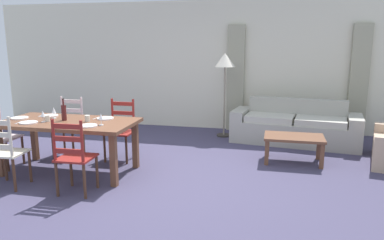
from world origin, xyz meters
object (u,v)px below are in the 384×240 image
at_px(wine_bottle, 64,112).
at_px(wine_glass_far_left, 54,111).
at_px(wine_glass_near_left, 43,114).
at_px(coffee_table, 294,140).
at_px(dining_table, 68,127).
at_px(coffee_cup_primary, 87,118).
at_px(couch, 295,127).
at_px(coffee_cup_secondary, 47,118).
at_px(dining_chair_far_right, 121,130).
at_px(dining_chair_near_left, 5,152).
at_px(standing_lamp, 225,65).
at_px(dining_chair_far_left, 69,127).
at_px(wine_glass_near_right, 101,117).
at_px(dining_chair_head_west, 0,136).
at_px(dining_chair_near_right, 74,157).

height_order(wine_bottle, wine_glass_far_left, wine_bottle).
height_order(wine_glass_near_left, coffee_table, wine_glass_near_left).
bearing_deg(dining_table, coffee_cup_primary, 4.64).
relative_size(dining_table, couch, 0.80).
xyz_separation_m(coffee_cup_secondary, couch, (3.49, 2.48, -0.50)).
relative_size(dining_table, wine_bottle, 6.01).
distance_m(wine_glass_near_left, couch, 4.37).
height_order(dining_chair_far_right, wine_glass_far_left, dining_chair_far_right).
distance_m(dining_chair_near_left, standing_lamp, 4.14).
height_order(dining_chair_near_left, couch, dining_chair_near_left).
relative_size(dining_chair_far_left, wine_glass_near_right, 5.96).
height_order(dining_table, dining_chair_far_left, dining_chair_far_left).
distance_m(dining_chair_far_left, dining_chair_head_west, 1.03).
bearing_deg(standing_lamp, wine_glass_near_right, -115.35).
height_order(dining_chair_far_left, wine_glass_near_right, dining_chair_far_left).
bearing_deg(wine_glass_near_right, wine_glass_near_left, 179.76).
relative_size(wine_bottle, coffee_cup_primary, 3.51).
bearing_deg(dining_chair_near_right, coffee_cup_primary, 105.22).
distance_m(dining_chair_head_west, standing_lamp, 4.07).
relative_size(dining_chair_far_right, coffee_table, 1.07).
bearing_deg(dining_chair_near_left, wine_glass_near_left, 73.10).
bearing_deg(dining_chair_near_left, wine_glass_near_right, 28.82).
distance_m(wine_glass_far_left, couch, 4.22).
distance_m(wine_bottle, standing_lamp, 3.24).
relative_size(wine_glass_near_left, wine_glass_near_right, 1.00).
xyz_separation_m(dining_table, coffee_cup_primary, (0.29, 0.02, 0.13)).
xyz_separation_m(dining_table, dining_chair_head_west, (-1.12, -0.03, -0.19)).
distance_m(dining_chair_near_left, coffee_cup_secondary, 0.73).
bearing_deg(standing_lamp, wine_glass_near_left, -128.62).
distance_m(wine_glass_far_left, coffee_cup_secondary, 0.24).
distance_m(wine_glass_far_left, coffee_cup_primary, 0.60).
bearing_deg(dining_table, dining_chair_far_left, 120.99).
bearing_deg(coffee_cup_secondary, couch, 35.40).
bearing_deg(dining_table, couch, 36.44).
height_order(dining_chair_far_left, coffee_cup_primary, dining_chair_far_left).
relative_size(dining_chair_far_left, dining_chair_head_west, 1.00).
relative_size(wine_bottle, coffee_table, 0.35).
distance_m(wine_glass_near_left, coffee_cup_secondary, 0.08).
bearing_deg(couch, dining_chair_near_left, -139.98).
bearing_deg(dining_table, wine_glass_far_left, 156.41).
bearing_deg(wine_glass_far_left, dining_chair_near_right, -46.86).
height_order(dining_table, coffee_table, dining_table).
bearing_deg(coffee_cup_primary, coffee_cup_secondary, -167.69).
height_order(dining_chair_far_right, standing_lamp, standing_lamp).
bearing_deg(dining_chair_far_right, coffee_table, 9.40).
distance_m(dining_chair_near_right, couch, 4.13).
distance_m(dining_chair_near_right, coffee_cup_secondary, 1.02).
bearing_deg(wine_glass_near_right, couch, 43.69).
bearing_deg(standing_lamp, coffee_cup_secondary, -128.63).
distance_m(dining_chair_head_west, coffee_table, 4.44).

